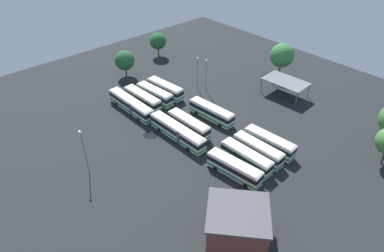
# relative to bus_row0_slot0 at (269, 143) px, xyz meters

# --- Properties ---
(ground_plane) EXTENTS (109.09, 109.09, 0.00)m
(ground_plane) POSITION_rel_bus_row0_slot0_xyz_m (15.39, 6.19, -1.80)
(ground_plane) COLOR black
(bus_row0_slot0) EXTENTS (10.97, 3.27, 3.39)m
(bus_row0_slot0) POSITION_rel_bus_row0_slot0_xyz_m (0.00, 0.00, 0.00)
(bus_row0_slot0) COLOR silver
(bus_row0_slot0) RESTS_ON ground_plane
(bus_row0_slot1) EXTENTS (10.71, 2.82, 3.39)m
(bus_row0_slot1) POSITION_rel_bus_row0_slot0_xyz_m (0.08, 3.51, -0.00)
(bus_row0_slot1) COLOR silver
(bus_row0_slot1) RESTS_ON ground_plane
(bus_row0_slot2) EXTENTS (10.83, 2.85, 3.39)m
(bus_row0_slot2) POSITION_rel_bus_row0_slot0_xyz_m (0.11, 6.90, -0.00)
(bus_row0_slot2) COLOR silver
(bus_row0_slot2) RESTS_ON ground_plane
(bus_row0_slot3) EXTENTS (11.04, 3.80, 3.39)m
(bus_row0_slot3) POSITION_rel_bus_row0_slot0_xyz_m (-0.36, 10.77, 0.00)
(bus_row0_slot3) COLOR silver
(bus_row0_slot3) RESTS_ON ground_plane
(bus_row1_slot0) EXTENTS (11.65, 3.28, 3.39)m
(bus_row1_slot0) POSITION_rel_bus_row0_slot0_xyz_m (15.59, 0.80, 0.00)
(bus_row1_slot0) COLOR silver
(bus_row1_slot0) RESTS_ON ground_plane
(bus_row1_slot2) EXTENTS (10.86, 2.83, 3.39)m
(bus_row1_slot2) POSITION_rel_bus_row0_slot0_xyz_m (15.41, 7.83, -0.00)
(bus_row1_slot2) COLOR silver
(bus_row1_slot2) RESTS_ON ground_plane
(bus_row1_slot3) EXTENTS (14.77, 2.93, 3.39)m
(bus_row1_slot3) POSITION_rel_bus_row0_slot0_xyz_m (15.01, 11.33, 0.00)
(bus_row1_slot3) COLOR silver
(bus_row1_slot3) RESTS_ON ground_plane
(bus_row2_slot0) EXTENTS (10.92, 3.48, 3.39)m
(bus_row2_slot0) POSITION_rel_bus_row0_slot0_xyz_m (31.04, 1.91, -0.00)
(bus_row2_slot0) COLOR silver
(bus_row2_slot0) RESTS_ON ground_plane
(bus_row2_slot1) EXTENTS (10.90, 3.46, 3.39)m
(bus_row2_slot1) POSITION_rel_bus_row0_slot0_xyz_m (30.60, 5.48, -0.00)
(bus_row2_slot1) COLOR silver
(bus_row2_slot1) RESTS_ON ground_plane
(bus_row2_slot2) EXTENTS (11.46, 3.00, 3.39)m
(bus_row2_slot2) POSITION_rel_bus_row0_slot0_xyz_m (30.85, 8.95, 0.00)
(bus_row2_slot2) COLOR silver
(bus_row2_slot2) RESTS_ON ground_plane
(bus_row2_slot3) EXTENTS (14.74, 2.72, 3.39)m
(bus_row2_slot3) POSITION_rel_bus_row0_slot0_xyz_m (30.43, 12.55, 0.00)
(bus_row2_slot3) COLOR silver
(bus_row2_slot3) RESTS_ON ground_plane
(depot_building) EXTENTS (12.45, 12.39, 5.62)m
(depot_building) POSITION_rel_bus_row0_slot0_xyz_m (-9.42, 20.27, 1.03)
(depot_building) COLOR brown
(depot_building) RESTS_ON ground_plane
(maintenance_shelter) EXTENTS (11.06, 7.04, 4.01)m
(maintenance_shelter) POSITION_rel_bus_row0_slot0_xyz_m (10.94, -20.54, 2.03)
(maintenance_shelter) COLOR slate
(maintenance_shelter) RESTS_ON ground_plane
(lamp_post_mid_lot) EXTENTS (0.56, 0.28, 9.51)m
(lamp_post_mid_lot) POSITION_rel_bus_row0_slot0_xyz_m (18.31, 30.08, 3.38)
(lamp_post_mid_lot) COLOR slate
(lamp_post_mid_lot) RESTS_ON ground_plane
(lamp_post_near_entrance) EXTENTS (0.56, 0.28, 8.85)m
(lamp_post_near_entrance) POSITION_rel_bus_row0_slot0_xyz_m (27.83, -6.22, 3.05)
(lamp_post_near_entrance) COLOR slate
(lamp_post_near_entrance) RESTS_ON ground_plane
(lamp_post_by_building) EXTENTS (0.56, 0.28, 8.47)m
(lamp_post_by_building) POSITION_rel_bus_row0_slot0_xyz_m (26.14, -7.61, 2.86)
(lamp_post_by_building) COLOR slate
(lamp_post_by_building) RESTS_ON ground_plane
(tree_east_edge) EXTENTS (5.01, 5.01, 7.33)m
(tree_east_edge) POSITION_rel_bus_row0_slot0_xyz_m (51.37, -11.57, 3.02)
(tree_east_edge) COLOR brown
(tree_east_edge) RESTS_ON ground_plane
(tree_north_edge) EXTENTS (6.48, 6.48, 9.20)m
(tree_north_edge) POSITION_rel_bus_row0_slot0_xyz_m (18.29, -28.63, 4.16)
(tree_north_edge) COLOR brown
(tree_north_edge) RESTS_ON ground_plane
(tree_northeast) EXTENTS (5.38, 5.38, 7.43)m
(tree_northeast) POSITION_rel_bus_row0_slot0_xyz_m (46.58, 3.44, 2.93)
(tree_northeast) COLOR brown
(tree_northeast) RESTS_ON ground_plane
(puddle_between_rows) EXTENTS (1.44, 1.44, 0.01)m
(puddle_between_rows) POSITION_rel_bus_row0_slot0_xyz_m (22.68, 8.17, -1.79)
(puddle_between_rows) COLOR black
(puddle_between_rows) RESTS_ON ground_plane
(puddle_front_lane) EXTENTS (3.26, 3.26, 0.01)m
(puddle_front_lane) POSITION_rel_bus_row0_slot0_xyz_m (19.94, 14.69, -1.79)
(puddle_front_lane) COLOR black
(puddle_front_lane) RESTS_ON ground_plane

